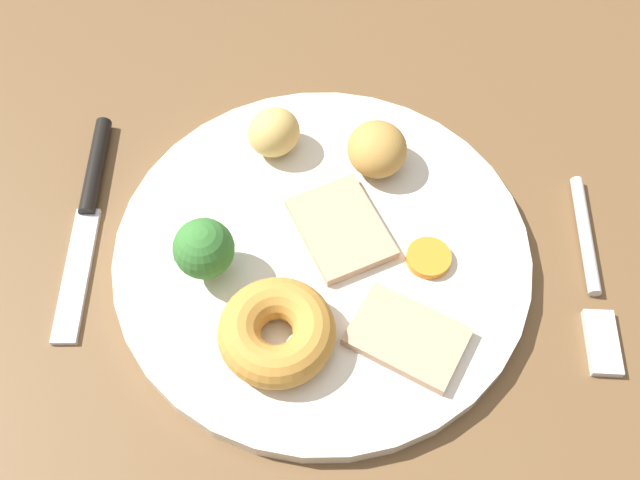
# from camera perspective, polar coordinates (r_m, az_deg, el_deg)

# --- Properties ---
(dining_table) EXTENTS (1.20, 0.84, 0.04)m
(dining_table) POSITION_cam_1_polar(r_m,az_deg,el_deg) (0.53, 0.34, -0.49)
(dining_table) COLOR brown
(dining_table) RESTS_ON ground
(dinner_plate) EXTENTS (0.29, 0.29, 0.01)m
(dinner_plate) POSITION_cam_1_polar(r_m,az_deg,el_deg) (0.50, -0.00, -1.01)
(dinner_plate) COLOR silver
(dinner_plate) RESTS_ON dining_table
(meat_slice_main) EXTENTS (0.08, 0.07, 0.01)m
(meat_slice_main) POSITION_cam_1_polar(r_m,az_deg,el_deg) (0.46, 6.88, -7.58)
(meat_slice_main) COLOR tan
(meat_slice_main) RESTS_ON dinner_plate
(meat_slice_under) EXTENTS (0.08, 0.09, 0.01)m
(meat_slice_under) POSITION_cam_1_polar(r_m,az_deg,el_deg) (0.50, 1.64, 0.93)
(meat_slice_under) COLOR tan
(meat_slice_under) RESTS_ON dinner_plate
(yorkshire_pudding) EXTENTS (0.07, 0.07, 0.03)m
(yorkshire_pudding) POSITION_cam_1_polar(r_m,az_deg,el_deg) (0.45, -3.42, -7.24)
(yorkshire_pudding) COLOR #C68938
(yorkshire_pudding) RESTS_ON dinner_plate
(roast_potato_left) EXTENTS (0.05, 0.05, 0.04)m
(roast_potato_left) POSITION_cam_1_polar(r_m,az_deg,el_deg) (0.53, -3.65, 8.46)
(roast_potato_left) COLOR #D8B260
(roast_potato_left) RESTS_ON dinner_plate
(roast_potato_right) EXTENTS (0.05, 0.05, 0.03)m
(roast_potato_right) POSITION_cam_1_polar(r_m,az_deg,el_deg) (0.52, 4.52, 7.14)
(roast_potato_right) COLOR #BC8C42
(roast_potato_right) RESTS_ON dinner_plate
(carrot_coin_front) EXTENTS (0.03, 0.03, 0.01)m
(carrot_coin_front) POSITION_cam_1_polar(r_m,az_deg,el_deg) (0.49, 8.55, -1.41)
(carrot_coin_front) COLOR orange
(carrot_coin_front) RESTS_ON dinner_plate
(broccoli_floret) EXTENTS (0.04, 0.04, 0.05)m
(broccoli_floret) POSITION_cam_1_polar(r_m,az_deg,el_deg) (0.47, -9.12, -0.74)
(broccoli_floret) COLOR #8CB766
(broccoli_floret) RESTS_ON dinner_plate
(fork) EXTENTS (0.02, 0.15, 0.01)m
(fork) POSITION_cam_1_polar(r_m,az_deg,el_deg) (0.53, 20.61, -2.72)
(fork) COLOR silver
(fork) RESTS_ON dining_table
(knife) EXTENTS (0.03, 0.19, 0.01)m
(knife) POSITION_cam_1_polar(r_m,az_deg,el_deg) (0.55, -17.72, 2.77)
(knife) COLOR black
(knife) RESTS_ON dining_table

